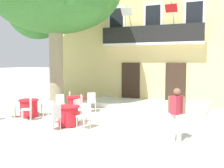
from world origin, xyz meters
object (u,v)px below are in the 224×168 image
object	(u,v)px
cafe_table_middle	(76,104)
cafe_chair_middle_0	(79,104)
cafe_chair_middle_1	(92,101)
cafe_chair_middle_2	(72,99)
cafe_table_near_tree	(29,108)
cafe_chair_near_tree_1	(28,108)
cafe_chair_front_0	(85,114)
pedestrian_near_entrance	(177,112)
cafe_chair_middle_3	(60,102)
cafe_chair_front_1	(79,109)
cafe_chair_near_tree_3	(28,102)
cafe_chair_near_tree_2	(46,103)
cafe_chair_front_3	(55,116)
cafe_chair_near_tree_0	(10,106)
cafe_table_front	(68,116)
cafe_chair_front_2	(53,110)

from	to	relation	value
cafe_table_middle	cafe_chair_middle_0	xyz separation A→B (m)	(0.53, -0.54, 0.14)
cafe_chair_middle_1	cafe_chair_middle_2	world-z (taller)	same
cafe_table_near_tree	cafe_chair_near_tree_1	bearing A→B (deg)	-49.66
cafe_chair_middle_1	cafe_chair_front_0	world-z (taller)	same
cafe_table_near_tree	pedestrian_near_entrance	distance (m)	6.61
cafe_chair_front_0	cafe_chair_middle_1	bearing A→B (deg)	115.02
cafe_chair_middle_3	cafe_chair_front_1	world-z (taller)	same
cafe_chair_near_tree_3	cafe_chair_middle_1	world-z (taller)	same
cafe_chair_near_tree_2	cafe_chair_front_0	bearing A→B (deg)	-25.31
pedestrian_near_entrance	cafe_chair_middle_1	bearing A→B (deg)	146.64
cafe_chair_front_0	cafe_chair_front_3	size ratio (longest dim) A/B	1.00
cafe_chair_near_tree_3	cafe_chair_middle_3	distance (m)	1.47
cafe_chair_near_tree_1	cafe_chair_middle_1	size ratio (longest dim) A/B	1.00
cafe_chair_near_tree_0	cafe_chair_middle_0	world-z (taller)	same
cafe_chair_middle_0	cafe_chair_middle_3	bearing A→B (deg)	-178.59
cafe_table_near_tree	cafe_chair_front_1	size ratio (longest dim) A/B	0.95
cafe_table_near_tree	cafe_chair_middle_3	size ratio (longest dim) A/B	0.95
cafe_chair_front_0	cafe_table_near_tree	bearing A→B (deg)	167.72
cafe_chair_middle_3	cafe_chair_front_3	xyz separation A→B (m)	(1.63, -2.55, 0.00)
cafe_chair_middle_3	cafe_chair_front_0	size ratio (longest dim) A/B	1.00
pedestrian_near_entrance	cafe_chair_near_tree_1	bearing A→B (deg)	177.10
cafe_chair_near_tree_1	cafe_chair_middle_0	bearing A→B (deg)	52.80
cafe_chair_front_1	cafe_chair_front_3	distance (m)	1.51
cafe_chair_middle_1	pedestrian_near_entrance	world-z (taller)	pedestrian_near_entrance
cafe_table_front	cafe_chair_front_1	size ratio (longest dim) A/B	0.95
cafe_chair_middle_1	cafe_chair_front_3	distance (m)	3.62
cafe_chair_middle_0	cafe_chair_front_3	distance (m)	2.64
cafe_chair_near_tree_3	cafe_chair_near_tree_1	bearing A→B (deg)	-46.84
cafe_chair_front_0	pedestrian_near_entrance	bearing A→B (deg)	-3.08
cafe_chair_front_0	cafe_chair_front_1	distance (m)	1.11
cafe_chair_near_tree_0	cafe_chair_middle_1	world-z (taller)	same
cafe_chair_front_1	cafe_chair_front_2	xyz separation A→B (m)	(-0.75, -0.66, 0.00)
cafe_chair_middle_1	cafe_chair_near_tree_1	bearing A→B (deg)	-116.85
cafe_table_middle	cafe_chair_front_0	xyz separation A→B (m)	(1.94, -2.42, 0.14)
cafe_table_near_tree	cafe_chair_middle_0	size ratio (longest dim) A/B	0.95
cafe_chair_front_2	cafe_chair_near_tree_2	bearing A→B (deg)	138.01
cafe_chair_middle_0	cafe_chair_middle_1	world-z (taller)	same
cafe_chair_middle_2	cafe_chair_middle_3	bearing A→B (deg)	-86.96
cafe_table_near_tree	cafe_chair_front_1	world-z (taller)	cafe_chair_front_1
cafe_chair_middle_3	cafe_table_front	world-z (taller)	cafe_chair_middle_3
cafe_chair_middle_3	cafe_chair_front_2	distance (m)	1.95
cafe_chair_near_tree_0	cafe_chair_middle_2	world-z (taller)	same
cafe_chair_front_1	cafe_chair_middle_2	bearing A→B (deg)	129.41
cafe_table_near_tree	cafe_chair_front_3	bearing A→B (deg)	-30.04
cafe_table_middle	cafe_chair_middle_0	distance (m)	0.77
cafe_chair_near_tree_1	cafe_chair_front_0	xyz separation A→B (m)	(2.74, -0.13, 0.00)
cafe_chair_middle_1	pedestrian_near_entrance	size ratio (longest dim) A/B	0.56
cafe_chair_near_tree_1	cafe_chair_front_3	size ratio (longest dim) A/B	1.00
cafe_chair_front_1	cafe_chair_front_3	bearing A→B (deg)	-92.21
cafe_chair_near_tree_1	pedestrian_near_entrance	world-z (taller)	pedestrian_near_entrance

